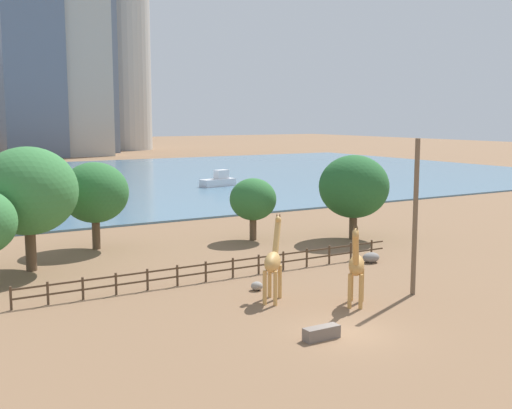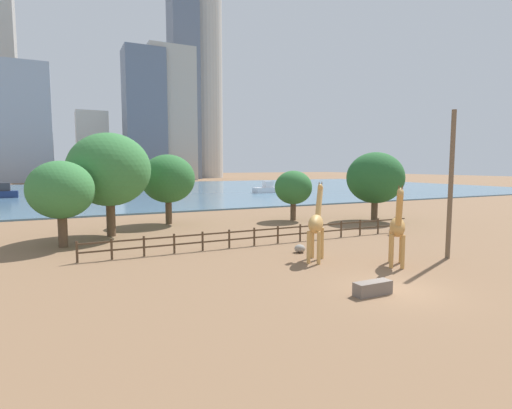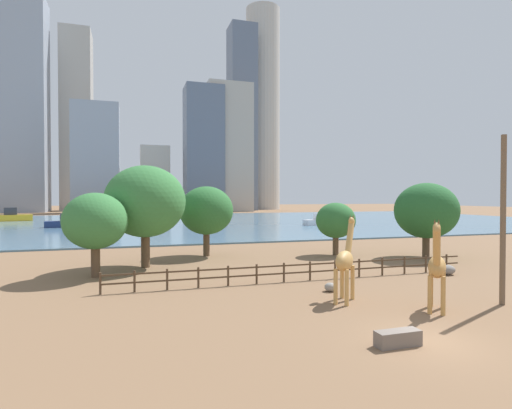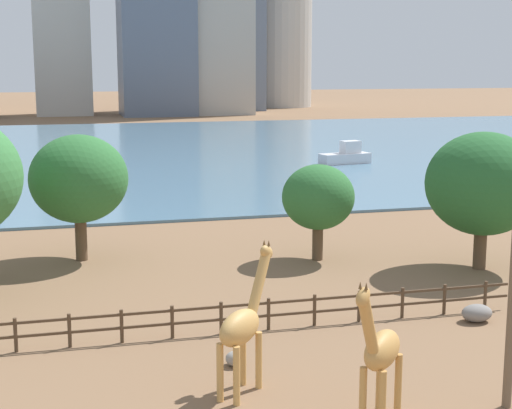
{
  "view_description": "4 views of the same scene",
  "coord_description": "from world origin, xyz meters",
  "px_view_note": "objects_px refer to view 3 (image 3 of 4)",
  "views": [
    {
      "loc": [
        -18.73,
        -23.04,
        10.26
      ],
      "look_at": [
        0.71,
        9.53,
        5.01
      ],
      "focal_mm": 45.0,
      "sensor_mm": 36.0,
      "label": 1
    },
    {
      "loc": [
        -13.66,
        -13.22,
        5.7
      ],
      "look_at": [
        -0.13,
        14.44,
        2.68
      ],
      "focal_mm": 28.0,
      "sensor_mm": 36.0,
      "label": 2
    },
    {
      "loc": [
        -11.19,
        -12.95,
        5.72
      ],
      "look_at": [
        1.11,
        26.59,
        4.95
      ],
      "focal_mm": 28.0,
      "sensor_mm": 36.0,
      "label": 3
    },
    {
      "loc": [
        -5.67,
        -16.66,
        10.46
      ],
      "look_at": [
        3.73,
        19.09,
        3.76
      ],
      "focal_mm": 55.0,
      "sensor_mm": 36.0,
      "label": 4
    }
  ],
  "objects_px": {
    "boulder_near_fence": "(447,270)",
    "tree_left_large": "(95,221)",
    "giraffe_tall": "(345,260)",
    "tree_right_small": "(426,211)",
    "boulder_by_pole": "(330,287)",
    "boat_sailboat": "(14,216)",
    "tree_left_small": "(145,202)",
    "utility_pole": "(503,220)",
    "feeding_trough": "(398,338)",
    "tree_center_broad": "(336,221)",
    "giraffe_companion": "(437,267)",
    "tree_right_tall": "(206,211)",
    "boat_ferry": "(317,221)",
    "boat_tug": "(64,223)"
  },
  "relations": [
    {
      "from": "tree_left_small",
      "to": "tree_right_small",
      "type": "distance_m",
      "value": 25.7
    },
    {
      "from": "giraffe_companion",
      "to": "tree_right_tall",
      "type": "xyz_separation_m",
      "value": [
        -7.6,
        22.07,
        2.17
      ]
    },
    {
      "from": "giraffe_companion",
      "to": "tree_left_large",
      "type": "height_order",
      "value": "tree_left_large"
    },
    {
      "from": "boulder_by_pole",
      "to": "boat_sailboat",
      "type": "distance_m",
      "value": 90.9
    },
    {
      "from": "utility_pole",
      "to": "tree_right_small",
      "type": "bearing_deg",
      "value": 62.36
    },
    {
      "from": "tree_center_broad",
      "to": "boat_sailboat",
      "type": "height_order",
      "value": "tree_center_broad"
    },
    {
      "from": "giraffe_tall",
      "to": "boat_ferry",
      "type": "xyz_separation_m",
      "value": [
        23.82,
        52.36,
        -1.26
      ]
    },
    {
      "from": "giraffe_tall",
      "to": "feeding_trough",
      "type": "height_order",
      "value": "giraffe_tall"
    },
    {
      "from": "utility_pole",
      "to": "tree_right_small",
      "type": "height_order",
      "value": "utility_pole"
    },
    {
      "from": "tree_left_large",
      "to": "giraffe_companion",
      "type": "bearing_deg",
      "value": -39.86
    },
    {
      "from": "utility_pole",
      "to": "giraffe_tall",
      "type": "bearing_deg",
      "value": 157.64
    },
    {
      "from": "tree_right_tall",
      "to": "boat_tug",
      "type": "relative_size",
      "value": 1.16
    },
    {
      "from": "boulder_by_pole",
      "to": "tree_right_tall",
      "type": "xyz_separation_m",
      "value": [
        -4.58,
        16.66,
        4.14
      ]
    },
    {
      "from": "feeding_trough",
      "to": "boat_tug",
      "type": "relative_size",
      "value": 0.31
    },
    {
      "from": "giraffe_companion",
      "to": "boat_ferry",
      "type": "height_order",
      "value": "giraffe_companion"
    },
    {
      "from": "boulder_near_fence",
      "to": "tree_right_tall",
      "type": "relative_size",
      "value": 0.19
    },
    {
      "from": "giraffe_companion",
      "to": "tree_left_large",
      "type": "relative_size",
      "value": 0.78
    },
    {
      "from": "tree_center_broad",
      "to": "boat_ferry",
      "type": "height_order",
      "value": "tree_center_broad"
    },
    {
      "from": "feeding_trough",
      "to": "tree_center_broad",
      "type": "relative_size",
      "value": 0.35
    },
    {
      "from": "boulder_by_pole",
      "to": "tree_right_tall",
      "type": "height_order",
      "value": "tree_right_tall"
    },
    {
      "from": "feeding_trough",
      "to": "tree_left_small",
      "type": "xyz_separation_m",
      "value": [
        -8.68,
        20.67,
        5.05
      ]
    },
    {
      "from": "tree_left_small",
      "to": "tree_left_large",
      "type": "bearing_deg",
      "value": -138.03
    },
    {
      "from": "boulder_by_pole",
      "to": "tree_right_tall",
      "type": "bearing_deg",
      "value": 105.37
    },
    {
      "from": "boat_ferry",
      "to": "boulder_near_fence",
      "type": "bearing_deg",
      "value": 65.06
    },
    {
      "from": "tree_right_small",
      "to": "boulder_by_pole",
      "type": "bearing_deg",
      "value": -147.64
    },
    {
      "from": "boulder_by_pole",
      "to": "boat_sailboat",
      "type": "height_order",
      "value": "boat_sailboat"
    },
    {
      "from": "feeding_trough",
      "to": "tree_left_small",
      "type": "distance_m",
      "value": 22.98
    },
    {
      "from": "giraffe_tall",
      "to": "boulder_by_pole",
      "type": "relative_size",
      "value": 6.58
    },
    {
      "from": "tree_center_broad",
      "to": "boat_sailboat",
      "type": "distance_m",
      "value": 82.75
    },
    {
      "from": "tree_center_broad",
      "to": "tree_left_small",
      "type": "distance_m",
      "value": 18.31
    },
    {
      "from": "tree_left_small",
      "to": "tree_right_small",
      "type": "relative_size",
      "value": 1.17
    },
    {
      "from": "giraffe_tall",
      "to": "tree_right_small",
      "type": "distance_m",
      "value": 19.6
    },
    {
      "from": "boat_ferry",
      "to": "giraffe_companion",
      "type": "bearing_deg",
      "value": 59.81
    },
    {
      "from": "boat_tug",
      "to": "feeding_trough",
      "type": "bearing_deg",
      "value": 105.94
    },
    {
      "from": "utility_pole",
      "to": "boat_sailboat",
      "type": "relative_size",
      "value": 1.2
    },
    {
      "from": "boulder_by_pole",
      "to": "boat_sailboat",
      "type": "relative_size",
      "value": 0.1
    },
    {
      "from": "utility_pole",
      "to": "tree_left_small",
      "type": "distance_m",
      "value": 24.8
    },
    {
      "from": "tree_center_broad",
      "to": "tree_left_small",
      "type": "xyz_separation_m",
      "value": [
        -18.14,
        -1.58,
        1.95
      ]
    },
    {
      "from": "giraffe_tall",
      "to": "utility_pole",
      "type": "distance_m",
      "value": 8.53
    },
    {
      "from": "utility_pole",
      "to": "boat_tug",
      "type": "bearing_deg",
      "value": 115.77
    },
    {
      "from": "boulder_near_fence",
      "to": "tree_left_large",
      "type": "bearing_deg",
      "value": 164.9
    },
    {
      "from": "giraffe_companion",
      "to": "tree_right_tall",
      "type": "distance_m",
      "value": 23.45
    },
    {
      "from": "boulder_near_fence",
      "to": "boulder_by_pole",
      "type": "distance_m",
      "value": 10.86
    },
    {
      "from": "tree_left_large",
      "to": "tree_left_small",
      "type": "xyz_separation_m",
      "value": [
        3.53,
        3.17,
        1.35
      ]
    },
    {
      "from": "feeding_trough",
      "to": "tree_left_large",
      "type": "distance_m",
      "value": 21.65
    },
    {
      "from": "tree_left_large",
      "to": "boat_sailboat",
      "type": "bearing_deg",
      "value": 107.63
    },
    {
      "from": "feeding_trough",
      "to": "boat_ferry",
      "type": "bearing_deg",
      "value": 66.76
    },
    {
      "from": "feeding_trough",
      "to": "boat_ferry",
      "type": "distance_m",
      "value": 64.04
    },
    {
      "from": "boulder_near_fence",
      "to": "tree_center_broad",
      "type": "bearing_deg",
      "value": 104.48
    },
    {
      "from": "giraffe_companion",
      "to": "utility_pole",
      "type": "xyz_separation_m",
      "value": [
        4.28,
        0.04,
        2.28
      ]
    }
  ]
}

